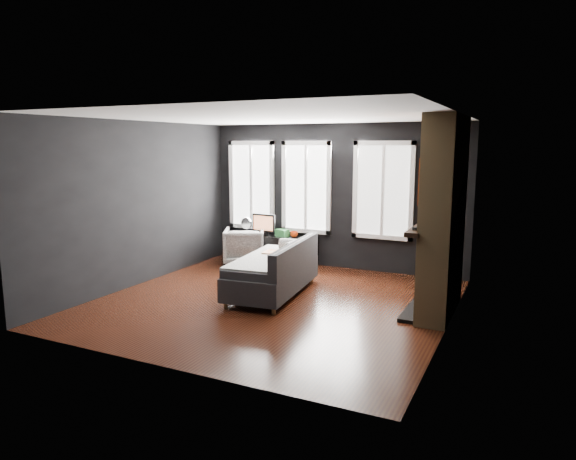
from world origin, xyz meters
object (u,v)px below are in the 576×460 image
at_px(monitor, 264,223).
at_px(mantel_vase, 431,213).
at_px(mug, 294,234).
at_px(book, 307,231).
at_px(media_console, 275,249).
at_px(armchair, 244,244).
at_px(sofa, 272,268).

relative_size(monitor, mantel_vase, 2.63).
xyz_separation_m(mug, book, (0.24, 0.09, 0.05)).
height_order(media_console, mantel_vase, mantel_vase).
relative_size(armchair, monitor, 1.50).
height_order(sofa, armchair, sofa).
bearing_deg(mantel_vase, armchair, 166.28).
distance_m(mug, mantel_vase, 3.06).
relative_size(book, mantel_vase, 1.15).
height_order(media_console, book, book).
distance_m(sofa, media_console, 2.09).
xyz_separation_m(media_console, monitor, (-0.23, -0.03, 0.51)).
bearing_deg(monitor, mantel_vase, -12.70).
bearing_deg(book, media_console, -173.93).
bearing_deg(book, armchair, -163.03).
xyz_separation_m(armchair, monitor, (0.29, 0.26, 0.41)).
bearing_deg(monitor, media_console, 14.47).
bearing_deg(media_console, monitor, -172.32).
distance_m(monitor, mug, 0.67).
height_order(monitor, mantel_vase, mantel_vase).
bearing_deg(mug, sofa, -75.13).
relative_size(monitor, book, 2.28).
relative_size(mug, mantel_vase, 0.70).
relative_size(media_console, book, 7.21).
distance_m(media_console, book, 0.77).
height_order(sofa, monitor, monitor).
xyz_separation_m(sofa, media_console, (-0.91, 1.88, -0.14)).
bearing_deg(armchair, sofa, 105.71).
distance_m(sofa, book, 1.98).
distance_m(armchair, book, 1.26).
height_order(book, mantel_vase, mantel_vase).
bearing_deg(sofa, book, 91.56).
xyz_separation_m(mug, mantel_vase, (2.74, -1.17, 0.69)).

